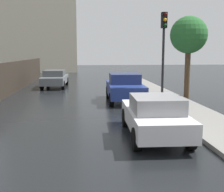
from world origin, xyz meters
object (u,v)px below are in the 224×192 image
object	(u,v)px
car_white_mid_road	(154,115)
traffic_light	(164,41)
car_blue_near_kerb	(125,87)
street_tree_mid	(189,36)
car_grey_behind_camera	(55,78)

from	to	relation	value
car_white_mid_road	traffic_light	bearing A→B (deg)	73.46
car_blue_near_kerb	car_white_mid_road	world-z (taller)	car_blue_near_kerb
traffic_light	street_tree_mid	world-z (taller)	street_tree_mid
car_blue_near_kerb	traffic_light	distance (m)	3.40
car_white_mid_road	street_tree_mid	distance (m)	8.95
car_grey_behind_camera	street_tree_mid	world-z (taller)	street_tree_mid
car_white_mid_road	street_tree_mid	world-z (taller)	street_tree_mid
car_blue_near_kerb	car_grey_behind_camera	bearing A→B (deg)	124.18
traffic_light	street_tree_mid	xyz separation A→B (m)	(2.18, 2.51, 0.41)
car_white_mid_road	traffic_light	distance (m)	5.87
car_grey_behind_camera	traffic_light	bearing A→B (deg)	127.21
car_grey_behind_camera	car_blue_near_kerb	bearing A→B (deg)	124.72
street_tree_mid	car_grey_behind_camera	bearing A→B (deg)	143.65
car_grey_behind_camera	traffic_light	size ratio (longest dim) A/B	1.01
car_grey_behind_camera	street_tree_mid	distance (m)	10.75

